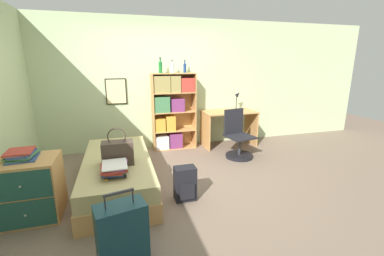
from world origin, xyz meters
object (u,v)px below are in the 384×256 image
at_px(desk, 229,122).
at_px(desk_lamp, 237,97).
at_px(bottle_green, 160,67).
at_px(bottle_clear, 185,68).
at_px(bottle_brown, 172,68).
at_px(desk_chair, 238,143).
at_px(backpack, 185,184).
at_px(handbag, 118,152).
at_px(magazine_pile_on_dresser, 22,155).
at_px(dresser, 31,189).
at_px(suitcase, 122,234).
at_px(bed, 118,173).
at_px(bookcase, 170,110).
at_px(book_stack_on_bed, 115,169).

height_order(desk, desk_lamp, desk_lamp).
relative_size(bottle_green, bottle_clear, 1.18).
xyz_separation_m(bottle_brown, desk_chair, (1.06, -0.83, -1.36)).
bearing_deg(desk_lamp, backpack, -129.77).
relative_size(handbag, magazine_pile_on_dresser, 1.30).
distance_m(dresser, desk_chair, 3.34).
height_order(magazine_pile_on_dresser, desk_lamp, desk_lamp).
bearing_deg(desk_chair, suitcase, -135.36).
bearing_deg(handbag, dresser, -166.40).
bearing_deg(desk_chair, bottle_clear, 132.30).
distance_m(desk_chair, backpack, 1.85).
distance_m(bottle_green, bottle_clear, 0.50).
height_order(bottle_green, desk_chair, bottle_green).
xyz_separation_m(suitcase, magazine_pile_on_dresser, (-1.03, 1.06, 0.47)).
xyz_separation_m(desk, desk_lamp, (0.22, 0.09, 0.51)).
bearing_deg(handbag, bottle_brown, 57.35).
bearing_deg(suitcase, handbag, 90.14).
distance_m(bed, magazine_pile_on_dresser, 1.21).
xyz_separation_m(bottle_green, bottle_brown, (0.24, 0.02, -0.02)).
bearing_deg(bed, bookcase, 54.07).
xyz_separation_m(dresser, bottle_clear, (2.34, 2.01, 1.29)).
relative_size(bed, bottle_brown, 8.51).
height_order(bottle_brown, desk_chair, bottle_brown).
relative_size(desk, desk_chair, 1.24).
bearing_deg(bed, bottle_clear, 47.63).
bearing_deg(suitcase, bottle_clear, 65.60).
relative_size(bottle_clear, desk_chair, 0.28).
distance_m(dresser, desk, 3.74).
distance_m(suitcase, desk_chair, 3.05).
xyz_separation_m(bottle_green, desk, (1.41, -0.12, -1.15)).
bearing_deg(handbag, bed, 94.96).
height_order(book_stack_on_bed, bottle_brown, bottle_brown).
xyz_separation_m(dresser, magazine_pile_on_dresser, (-0.05, 0.05, 0.40)).
bearing_deg(book_stack_on_bed, desk_lamp, 38.28).
xyz_separation_m(suitcase, desk_chair, (2.17, 2.14, -0.01)).
xyz_separation_m(bottle_clear, desk_lamp, (1.13, -0.09, -0.62)).
height_order(magazine_pile_on_dresser, backpack, magazine_pile_on_dresser).
relative_size(book_stack_on_bed, bottle_brown, 1.62).
distance_m(bed, suitcase, 1.49).
xyz_separation_m(magazine_pile_on_dresser, desk_chair, (3.20, 1.08, -0.47)).
relative_size(bottle_green, desk, 0.27).
height_order(desk, desk_chair, desk_chair).
distance_m(bed, bottle_clear, 2.51).
relative_size(handbag, bottle_green, 1.66).
distance_m(book_stack_on_bed, bottle_clear, 2.77).
xyz_separation_m(magazine_pile_on_dresser, bookcase, (2.08, 1.91, 0.07)).
xyz_separation_m(bed, bottle_clear, (1.39, 1.53, 1.42)).
height_order(suitcase, bottle_brown, bottle_brown).
bearing_deg(bottle_brown, bottle_green, -175.02).
xyz_separation_m(bottle_clear, desk, (0.92, -0.18, -1.13)).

